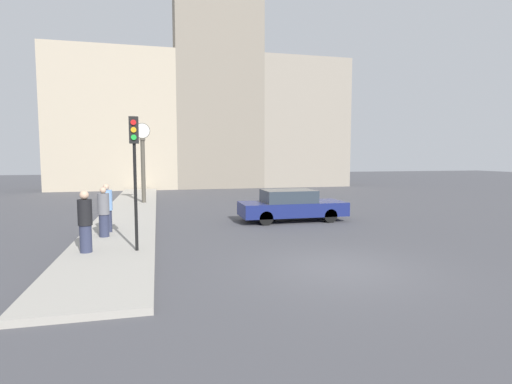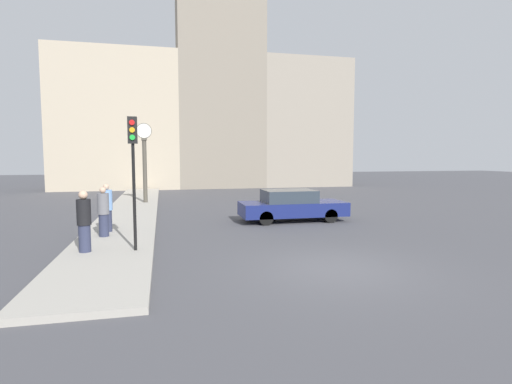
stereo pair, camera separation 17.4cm
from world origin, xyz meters
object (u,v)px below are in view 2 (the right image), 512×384
object	(u,v)px
traffic_light_near	(133,156)
street_clock	(145,160)
pedestrian_blue_stripe	(107,208)
pedestrian_black_jacket	(84,221)
sedan_car	(292,205)

from	to	relation	value
traffic_light_near	street_clock	xyz separation A→B (m)	(-0.19, 12.64, -0.26)
pedestrian_blue_stripe	pedestrian_black_jacket	distance (m)	3.16
traffic_light_near	street_clock	bearing A→B (deg)	90.87
street_clock	pedestrian_blue_stripe	bearing A→B (deg)	-96.07
sedan_car	street_clock	xyz separation A→B (m)	(-6.61, 7.76, 1.95)
traffic_light_near	pedestrian_blue_stripe	xyz separation A→B (m)	(-1.19, 3.27, -1.90)
street_clock	pedestrian_black_jacket	bearing A→B (deg)	-95.50
traffic_light_near	sedan_car	bearing A→B (deg)	37.25
sedan_car	traffic_light_near	bearing A→B (deg)	-142.75
pedestrian_blue_stripe	traffic_light_near	bearing A→B (deg)	-70.02
sedan_car	traffic_light_near	xyz separation A→B (m)	(-6.41, -4.88, 2.21)
sedan_car	pedestrian_black_jacket	world-z (taller)	pedestrian_black_jacket
street_clock	pedestrian_black_jacket	world-z (taller)	street_clock
sedan_car	pedestrian_blue_stripe	size ratio (longest dim) A/B	2.69
sedan_car	pedestrian_black_jacket	xyz separation A→B (m)	(-7.81, -4.76, 0.33)
street_clock	pedestrian_blue_stripe	xyz separation A→B (m)	(-1.00, -9.37, -1.64)
pedestrian_blue_stripe	pedestrian_black_jacket	world-z (taller)	pedestrian_black_jacket
pedestrian_black_jacket	sedan_car	bearing A→B (deg)	31.35
street_clock	pedestrian_blue_stripe	size ratio (longest dim) A/B	2.69
sedan_car	pedestrian_blue_stripe	world-z (taller)	pedestrian_blue_stripe
sedan_car	street_clock	distance (m)	10.38
sedan_car	traffic_light_near	world-z (taller)	traffic_light_near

